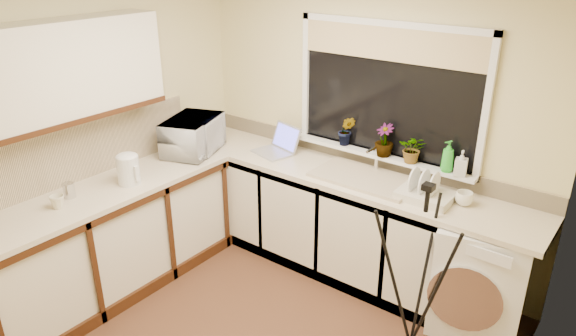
# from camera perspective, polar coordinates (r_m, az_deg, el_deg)

# --- Properties ---
(wall_back) EXTENTS (3.20, 0.00, 3.20)m
(wall_back) POSITION_cam_1_polar(r_m,az_deg,el_deg) (4.41, 8.28, 4.56)
(wall_back) COLOR beige
(wall_back) RESTS_ON ground
(wall_front) EXTENTS (3.20, 0.00, 3.20)m
(wall_front) POSITION_cam_1_polar(r_m,az_deg,el_deg) (2.53, -28.78, -13.58)
(wall_front) COLOR beige
(wall_front) RESTS_ON ground
(wall_left) EXTENTS (0.00, 3.00, 3.00)m
(wall_left) POSITION_cam_1_polar(r_m,az_deg,el_deg) (4.43, -20.51, 3.38)
(wall_left) COLOR beige
(wall_left) RESTS_ON ground
(wall_right) EXTENTS (0.00, 3.00, 3.00)m
(wall_right) POSITION_cam_1_polar(r_m,az_deg,el_deg) (2.61, 22.93, -11.13)
(wall_right) COLOR beige
(wall_right) RESTS_ON ground
(base_cabinet_back) EXTENTS (2.55, 0.60, 0.86)m
(base_cabinet_back) POSITION_cam_1_polar(r_m,az_deg,el_deg) (4.64, 2.38, -4.90)
(base_cabinet_back) COLOR silver
(base_cabinet_back) RESTS_ON floor
(base_cabinet_left) EXTENTS (0.54, 2.40, 0.86)m
(base_cabinet_left) POSITION_cam_1_polar(r_m,az_deg,el_deg) (4.38, -20.14, -8.34)
(base_cabinet_left) COLOR silver
(base_cabinet_left) RESTS_ON floor
(worktop_back) EXTENTS (3.20, 0.60, 0.04)m
(worktop_back) POSITION_cam_1_polar(r_m,az_deg,el_deg) (4.29, 6.04, -0.81)
(worktop_back) COLOR beige
(worktop_back) RESTS_ON base_cabinet_back
(worktop_left) EXTENTS (0.60, 2.40, 0.04)m
(worktop_left) POSITION_cam_1_polar(r_m,az_deg,el_deg) (4.17, -20.98, -3.05)
(worktop_left) COLOR beige
(worktop_left) RESTS_ON base_cabinet_left
(upper_cabinet) EXTENTS (0.28, 1.90, 0.70)m
(upper_cabinet) POSITION_cam_1_polar(r_m,az_deg,el_deg) (3.93, -25.86, 8.92)
(upper_cabinet) COLOR silver
(upper_cabinet) RESTS_ON wall_left
(splashback_left) EXTENTS (0.02, 2.40, 0.45)m
(splashback_left) POSITION_cam_1_polar(r_m,az_deg,el_deg) (4.31, -23.52, 0.96)
(splashback_left) COLOR beige
(splashback_left) RESTS_ON wall_left
(splashback_back) EXTENTS (3.20, 0.02, 0.14)m
(splashback_back) POSITION_cam_1_polar(r_m,az_deg,el_deg) (4.48, 8.02, 1.44)
(splashback_back) COLOR beige
(splashback_back) RESTS_ON wall_back
(window_glass) EXTENTS (1.50, 0.02, 1.00)m
(window_glass) POSITION_cam_1_polar(r_m,az_deg,el_deg) (4.21, 10.82, 8.14)
(window_glass) COLOR black
(window_glass) RESTS_ON wall_back
(window_blind) EXTENTS (1.50, 0.02, 0.25)m
(window_blind) POSITION_cam_1_polar(r_m,az_deg,el_deg) (4.11, 11.05, 13.12)
(window_blind) COLOR tan
(window_blind) RESTS_ON wall_back
(windowsill) EXTENTS (1.60, 0.14, 0.03)m
(windowsill) POSITION_cam_1_polar(r_m,az_deg,el_deg) (4.33, 9.98, 1.41)
(windowsill) COLOR white
(windowsill) RESTS_ON wall_back
(sink) EXTENTS (0.82, 0.46, 0.03)m
(sink) POSITION_cam_1_polar(r_m,az_deg,el_deg) (4.19, 8.38, -1.07)
(sink) COLOR tan
(sink) RESTS_ON worktop_back
(faucet) EXTENTS (0.03, 0.03, 0.24)m
(faucet) POSITION_cam_1_polar(r_m,az_deg,el_deg) (4.29, 9.65, 1.02)
(faucet) COLOR silver
(faucet) RESTS_ON worktop_back
(washing_machine) EXTENTS (0.70, 0.68, 0.85)m
(washing_machine) POSITION_cam_1_polar(r_m,az_deg,el_deg) (4.08, 20.21, -10.92)
(washing_machine) COLOR white
(washing_machine) RESTS_ON floor
(laptop) EXTENTS (0.40, 0.40, 0.24)m
(laptop) POSITION_cam_1_polar(r_m,az_deg,el_deg) (4.67, -1.04, 2.48)
(laptop) COLOR #A9AAB1
(laptop) RESTS_ON worktop_back
(kettle) EXTENTS (0.17, 0.17, 0.22)m
(kettle) POSITION_cam_1_polar(r_m,az_deg,el_deg) (4.21, -17.02, -0.24)
(kettle) COLOR silver
(kettle) RESTS_ON worktop_left
(dish_rack) EXTENTS (0.39, 0.29, 0.06)m
(dish_rack) POSITION_cam_1_polar(r_m,az_deg,el_deg) (3.95, 14.74, -2.93)
(dish_rack) COLOR beige
(dish_rack) RESTS_ON worktop_back
(tripod) EXTENTS (0.84, 0.84, 1.26)m
(tripod) POSITION_cam_1_polar(r_m,az_deg,el_deg) (3.64, 14.07, -10.74)
(tripod) COLOR black
(tripod) RESTS_ON floor
(steel_jar) EXTENTS (0.08, 0.08, 0.12)m
(steel_jar) POSITION_cam_1_polar(r_m,az_deg,el_deg) (4.16, -22.76, -2.25)
(steel_jar) COLOR silver
(steel_jar) RESTS_ON worktop_left
(microwave) EXTENTS (0.56, 0.67, 0.32)m
(microwave) POSITION_cam_1_polar(r_m,az_deg,el_deg) (4.71, -10.32, 3.51)
(microwave) COLOR white
(microwave) RESTS_ON worktop_left
(plant_b) EXTENTS (0.17, 0.16, 0.25)m
(plant_b) POSITION_cam_1_polar(r_m,az_deg,el_deg) (4.42, 6.40, 4.06)
(plant_b) COLOR #999999
(plant_b) RESTS_ON windowsill
(plant_c) EXTENTS (0.19, 0.19, 0.27)m
(plant_c) POSITION_cam_1_polar(r_m,az_deg,el_deg) (4.23, 10.46, 3.01)
(plant_c) COLOR #999999
(plant_c) RESTS_ON windowsill
(plant_d) EXTENTS (0.24, 0.22, 0.23)m
(plant_d) POSITION_cam_1_polar(r_m,az_deg,el_deg) (4.15, 13.47, 2.05)
(plant_d) COLOR #999999
(plant_d) RESTS_ON windowsill
(soap_bottle_green) EXTENTS (0.12, 0.12, 0.24)m
(soap_bottle_green) POSITION_cam_1_polar(r_m,az_deg,el_deg) (4.05, 17.05, 1.22)
(soap_bottle_green) COLOR green
(soap_bottle_green) RESTS_ON windowsill
(soap_bottle_clear) EXTENTS (0.10, 0.11, 0.19)m
(soap_bottle_clear) POSITION_cam_1_polar(r_m,az_deg,el_deg) (4.02, 18.38, 0.51)
(soap_bottle_clear) COLOR #999999
(soap_bottle_clear) RESTS_ON windowsill
(cup_back) EXTENTS (0.13, 0.13, 0.10)m
(cup_back) POSITION_cam_1_polar(r_m,az_deg,el_deg) (3.93, 18.65, -3.18)
(cup_back) COLOR white
(cup_back) RESTS_ON worktop_back
(cup_left) EXTENTS (0.11, 0.11, 0.10)m
(cup_left) POSITION_cam_1_polar(r_m,az_deg,el_deg) (4.03, -23.85, -3.40)
(cup_left) COLOR beige
(cup_left) RESTS_ON worktop_left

